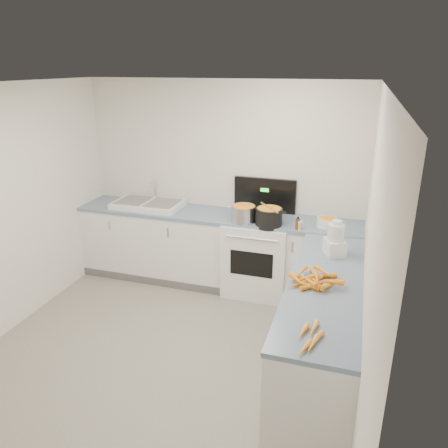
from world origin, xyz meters
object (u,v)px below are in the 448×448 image
(steel_pot, at_px, (244,215))
(mixing_bowl, at_px, (327,222))
(spice_jar, at_px, (300,226))
(stove, at_px, (258,255))
(sink, at_px, (148,204))
(food_processor, at_px, (335,240))
(black_pot, at_px, (269,217))
(extract_bottle, at_px, (298,224))

(steel_pot, relative_size, mixing_bowl, 1.29)
(mixing_bowl, xyz_separation_m, spice_jar, (-0.27, -0.19, -0.01))
(stove, xyz_separation_m, spice_jar, (0.51, -0.22, 0.51))
(sink, distance_m, food_processor, 2.51)
(steel_pot, distance_m, food_processor, 1.25)
(black_pot, distance_m, spice_jar, 0.36)
(mixing_bowl, xyz_separation_m, extract_bottle, (-0.30, -0.18, 0.01))
(stove, height_order, black_pot, stove)
(spice_jar, height_order, food_processor, food_processor)
(spice_jar, bearing_deg, mixing_bowl, 34.40)
(extract_bottle, bearing_deg, mixing_bowl, 31.34)
(stove, distance_m, spice_jar, 0.75)
(sink, relative_size, food_processor, 2.50)
(sink, height_order, black_pot, sink)
(steel_pot, height_order, extract_bottle, steel_pot)
(food_processor, bearing_deg, stove, 139.37)
(black_pot, height_order, spice_jar, black_pot)
(stove, xyz_separation_m, extract_bottle, (0.48, -0.22, 0.53))
(sink, bearing_deg, spice_jar, -6.94)
(sink, height_order, food_processor, food_processor)
(mixing_bowl, relative_size, extract_bottle, 1.82)
(mixing_bowl, distance_m, food_processor, 0.77)
(spice_jar, bearing_deg, black_pot, 171.90)
(sink, height_order, steel_pot, sink)
(mixing_bowl, height_order, spice_jar, mixing_bowl)
(steel_pot, xyz_separation_m, spice_jar, (0.66, -0.07, -0.04))
(extract_bottle, xyz_separation_m, food_processor, (0.44, -0.57, 0.09))
(stove, xyz_separation_m, food_processor, (0.92, -0.79, 0.61))
(mixing_bowl, bearing_deg, food_processor, -79.72)
(extract_bottle, height_order, food_processor, food_processor)
(steel_pot, relative_size, spice_jar, 3.46)
(mixing_bowl, height_order, extract_bottle, extract_bottle)
(food_processor, bearing_deg, extract_bottle, 127.28)
(extract_bottle, relative_size, food_processor, 0.36)
(stove, relative_size, food_processor, 3.96)
(stove, distance_m, steel_pot, 0.59)
(sink, bearing_deg, extract_bottle, -6.87)
(steel_pot, xyz_separation_m, extract_bottle, (0.63, -0.06, -0.02))
(black_pot, relative_size, food_processor, 0.88)
(spice_jar, xyz_separation_m, food_processor, (0.41, -0.57, 0.11))
(stove, relative_size, sink, 1.58)
(extract_bottle, bearing_deg, steel_pot, 174.23)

